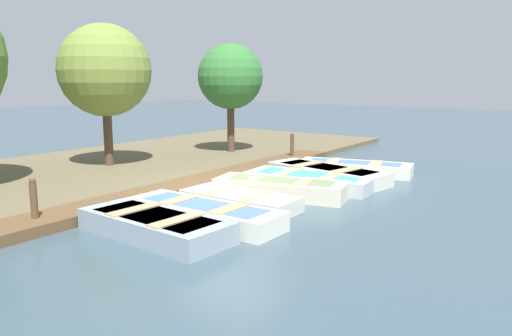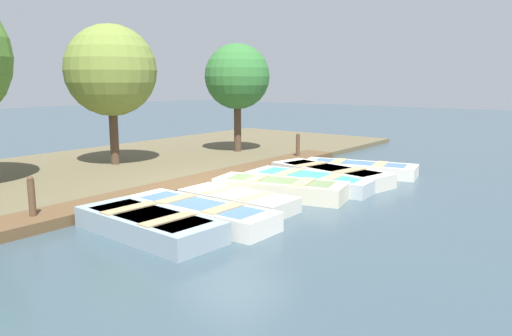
% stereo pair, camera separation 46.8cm
% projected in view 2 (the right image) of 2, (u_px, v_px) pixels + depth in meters
% --- Properties ---
extents(ground_plane, '(80.00, 80.00, 0.00)m').
position_uv_depth(ground_plane, '(233.00, 195.00, 12.06)').
color(ground_plane, '#384C56').
extents(shore_bank, '(8.00, 24.00, 0.17)m').
position_uv_depth(shore_bank, '(105.00, 169.00, 15.02)').
color(shore_bank, brown).
rests_on(shore_bank, ground_plane).
extents(dock_walkway, '(1.02, 12.96, 0.22)m').
position_uv_depth(dock_walkway, '(193.00, 184.00, 12.83)').
color(dock_walkway, brown).
rests_on(dock_walkway, ground_plane).
extents(rowboat_0, '(3.04, 1.37, 0.41)m').
position_uv_depth(rowboat_0, '(149.00, 224.00, 8.97)').
color(rowboat_0, '#8C9EA8').
rests_on(rowboat_0, ground_plane).
extents(rowboat_1, '(3.32, 1.03, 0.39)m').
position_uv_depth(rowboat_1, '(199.00, 212.00, 9.77)').
color(rowboat_1, silver).
rests_on(rowboat_1, ground_plane).
extents(rowboat_2, '(2.65, 1.08, 0.35)m').
position_uv_depth(rowboat_2, '(238.00, 200.00, 10.86)').
color(rowboat_2, beige).
rests_on(rowboat_2, ground_plane).
extents(rowboat_3, '(3.27, 1.72, 0.43)m').
position_uv_depth(rowboat_3, '(280.00, 188.00, 11.84)').
color(rowboat_3, beige).
rests_on(rowboat_3, ground_plane).
extents(rowboat_4, '(3.37, 1.50, 0.38)m').
position_uv_depth(rowboat_4, '(310.00, 181.00, 12.81)').
color(rowboat_4, '#B2BCC1').
rests_on(rowboat_4, ground_plane).
extents(rowboat_5, '(3.64, 1.82, 0.41)m').
position_uv_depth(rowboat_5, '(330.00, 174.00, 13.69)').
color(rowboat_5, beige).
rests_on(rowboat_5, ground_plane).
extents(rowboat_6, '(3.40, 1.68, 0.37)m').
position_uv_depth(rowboat_6, '(359.00, 168.00, 14.63)').
color(rowboat_6, silver).
rests_on(rowboat_6, ground_plane).
extents(mooring_post_near, '(0.13, 0.13, 0.99)m').
position_uv_depth(mooring_post_near, '(32.00, 201.00, 9.41)').
color(mooring_post_near, brown).
rests_on(mooring_post_near, ground_plane).
extents(mooring_post_far, '(0.13, 0.13, 0.99)m').
position_uv_depth(mooring_post_far, '(298.00, 148.00, 16.72)').
color(mooring_post_far, brown).
rests_on(mooring_post_far, ground_plane).
extents(park_tree_left, '(2.74, 2.74, 4.39)m').
position_uv_depth(park_tree_left, '(111.00, 71.00, 14.97)').
color(park_tree_left, '#4C3828').
rests_on(park_tree_left, ground_plane).
extents(park_tree_center, '(2.32, 2.32, 4.01)m').
position_uv_depth(park_tree_center, '(237.00, 77.00, 17.74)').
color(park_tree_center, '#4C3828').
rests_on(park_tree_center, ground_plane).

